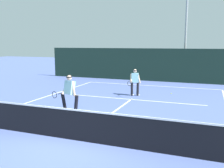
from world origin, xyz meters
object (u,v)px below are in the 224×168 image
Objects in this scene: tennis_ball at (171,94)px; player_far at (135,81)px; player_near at (69,92)px; light_pole at (187,15)px.

player_far is at bearing -147.09° from tennis_ball.
player_near is at bearing 54.34° from player_far.
player_near is at bearing -106.63° from light_pole.
tennis_ball is (3.53, 5.81, -0.89)m from player_near.
light_pole is at bearing -121.04° from player_far.
player_near is at bearing -121.31° from tennis_ball.
player_far is (1.62, 4.57, -0.08)m from player_near.
light_pole is (3.67, 12.27, 4.29)m from player_near.
player_far is 9.09m from light_pole.
player_near is 4.85m from player_far.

